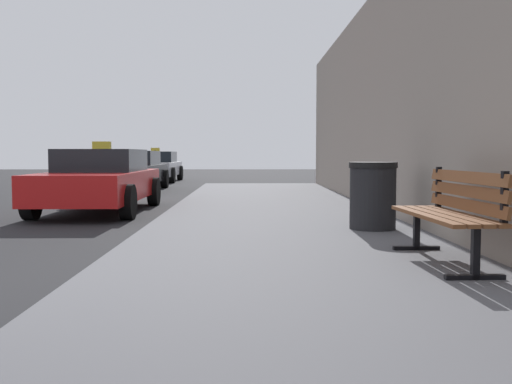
{
  "coord_description": "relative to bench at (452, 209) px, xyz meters",
  "views": [
    {
      "loc": [
        3.46,
        -4.35,
        1.18
      ],
      "look_at": [
        3.57,
        3.22,
        0.68
      ],
      "focal_mm": 41.04,
      "sensor_mm": 36.0,
      "label": 1
    }
  ],
  "objects": [
    {
      "name": "bench",
      "position": [
        0.0,
        0.0,
        0.0
      ],
      "size": [
        0.56,
        1.74,
        0.89
      ],
      "rotation": [
        0.0,
        0.0,
        0.04
      ],
      "color": "brown",
      "rests_on": "sidewalk"
    },
    {
      "name": "sidewalk",
      "position": [
        -1.39,
        -1.1,
        -0.59
      ],
      "size": [
        4.0,
        32.0,
        0.15
      ],
      "primitive_type": "cube",
      "color": "#5B5B60",
      "rests_on": "ground_plane"
    },
    {
      "name": "car_red",
      "position": [
        -4.93,
        6.47,
        -0.02
      ],
      "size": [
        1.95,
        4.53,
        1.43
      ],
      "rotation": [
        0.0,
        0.0,
        3.14
      ],
      "color": "red",
      "rests_on": "ground_plane"
    },
    {
      "name": "car_silver",
      "position": [
        -5.87,
        19.45,
        -0.01
      ],
      "size": [
        2.04,
        4.41,
        1.43
      ],
      "rotation": [
        0.0,
        0.0,
        3.14
      ],
      "color": "#B7B7BF",
      "rests_on": "ground_plane"
    },
    {
      "name": "trash_bin",
      "position": [
        -0.22,
        2.49,
        -0.05
      ],
      "size": [
        0.66,
        0.66,
        0.92
      ],
      "color": "black",
      "rests_on": "sidewalk"
    },
    {
      "name": "car_black",
      "position": [
        -5.64,
        13.25,
        -0.02
      ],
      "size": [
        1.94,
        4.6,
        1.27
      ],
      "rotation": [
        0.0,
        0.0,
        3.14
      ],
      "color": "black",
      "rests_on": "ground_plane"
    }
  ]
}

